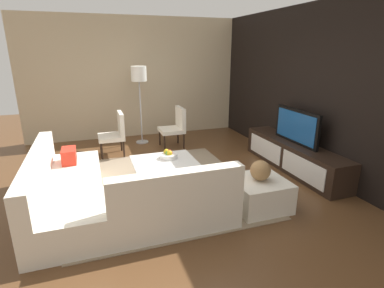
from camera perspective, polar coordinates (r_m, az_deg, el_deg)
ground_plane at (r=4.71m, az=-5.80°, el=-8.40°), size 14.00×14.00×0.00m
feature_wall_back at (r=5.54m, az=22.38°, el=9.46°), size 6.40×0.12×2.80m
side_wall_left at (r=7.46m, az=-10.46°, el=12.20°), size 0.12×5.20×2.80m
area_rug at (r=4.80m, az=-6.08°, el=-7.84°), size 3.02×2.69×0.01m
media_console at (r=5.61m, az=18.68°, el=-2.20°), size 2.37×0.49×0.50m
television at (r=5.46m, az=19.24°, el=3.19°), size 1.10×0.06×0.59m
sectional_couch at (r=4.04m, az=-16.24°, el=-9.31°), size 2.35×2.38×0.81m
coffee_table at (r=4.74m, az=-4.98°, el=-5.54°), size 1.01×0.98×0.38m
accent_chair_near at (r=6.19m, az=-14.32°, el=2.34°), size 0.53×0.50×0.87m
floor_lamp at (r=6.76m, az=-10.05°, el=12.19°), size 0.33×0.33×1.72m
ottoman at (r=4.19m, az=12.57°, el=-9.16°), size 0.70×0.70×0.40m
fruit_bowl at (r=4.85m, az=-4.45°, el=-2.05°), size 0.28×0.28×0.14m
accent_chair_far at (r=6.54m, az=-3.16°, el=3.65°), size 0.53×0.50×0.87m
decorative_ball at (r=4.06m, az=12.88°, el=-4.92°), size 0.27×0.27×0.27m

